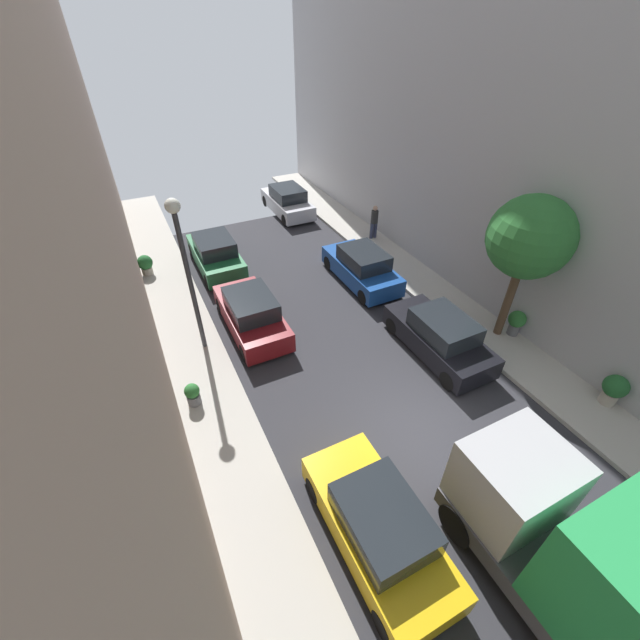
{
  "coord_description": "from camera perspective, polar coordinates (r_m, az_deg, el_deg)",
  "views": [
    {
      "loc": [
        -5.71,
        -5.32,
        9.72
      ],
      "look_at": [
        -0.47,
        5.3,
        0.5
      ],
      "focal_mm": 22.72,
      "sensor_mm": 36.0,
      "label": 1
    }
  ],
  "objects": [
    {
      "name": "lamp_post",
      "position": [
        13.04,
        -18.56,
        8.4
      ],
      "size": [
        0.44,
        0.44,
        5.39
      ],
      "color": "#333338",
      "rests_on": "sidewalk_left"
    },
    {
      "name": "parked_car_left_3",
      "position": [
        19.41,
        -14.5,
        9.01
      ],
      "size": [
        1.78,
        4.2,
        1.57
      ],
      "color": "#1E6638",
      "rests_on": "ground"
    },
    {
      "name": "potted_plant_2",
      "position": [
        14.99,
        36.09,
        -7.82
      ],
      "size": [
        0.7,
        0.7,
        1.04
      ],
      "color": "#B2A899",
      "rests_on": "sidewalk_right"
    },
    {
      "name": "parked_car_left_1",
      "position": [
        10.02,
        8.22,
        -26.78
      ],
      "size": [
        1.78,
        4.2,
        1.57
      ],
      "color": "gold",
      "rests_on": "ground"
    },
    {
      "name": "parked_car_right_2",
      "position": [
        17.85,
        5.9,
        7.41
      ],
      "size": [
        1.78,
        4.2,
        1.57
      ],
      "color": "#194799",
      "rests_on": "ground"
    },
    {
      "name": "parked_car_right_3",
      "position": [
        24.61,
        -4.61,
        16.32
      ],
      "size": [
        1.78,
        4.2,
        1.57
      ],
      "color": "silver",
      "rests_on": "ground"
    },
    {
      "name": "potted_plant_4",
      "position": [
        12.88,
        -17.5,
        -9.9
      ],
      "size": [
        0.45,
        0.45,
        0.75
      ],
      "color": "slate",
      "rests_on": "sidewalk_left"
    },
    {
      "name": "sidewalk_right",
      "position": [
        15.37,
        28.35,
        -6.6
      ],
      "size": [
        2.0,
        44.0,
        0.15
      ],
      "primitive_type": "cube",
      "color": "#B7B2A8",
      "rests_on": "ground"
    },
    {
      "name": "parked_car_right_1",
      "position": [
        14.54,
        16.48,
        -2.21
      ],
      "size": [
        1.78,
        4.2,
        1.57
      ],
      "color": "black",
      "rests_on": "ground"
    },
    {
      "name": "ground",
      "position": [
        12.47,
        13.26,
        -14.81
      ],
      "size": [
        32.0,
        32.0,
        0.0
      ],
      "primitive_type": "plane",
      "color": "#2D2D33"
    },
    {
      "name": "delivery_truck",
      "position": [
        9.78,
        37.98,
        -29.65
      ],
      "size": [
        2.26,
        6.6,
        3.38
      ],
      "color": "#4C4C51",
      "rests_on": "ground"
    },
    {
      "name": "potted_plant_5",
      "position": [
        19.74,
        -23.38,
        7.25
      ],
      "size": [
        0.65,
        0.65,
        0.9
      ],
      "color": "#B2A899",
      "rests_on": "sidewalk_left"
    },
    {
      "name": "street_tree_1",
      "position": [
        14.48,
        27.47,
        10.19
      ],
      "size": [
        2.66,
        2.66,
        5.18
      ],
      "color": "brown",
      "rests_on": "sidewalk_right"
    },
    {
      "name": "pedestrian",
      "position": [
        21.35,
        7.65,
        13.67
      ],
      "size": [
        0.4,
        0.36,
        1.72
      ],
      "color": "#2D334C",
      "rests_on": "sidewalk_right"
    },
    {
      "name": "sidewalk_left",
      "position": [
        11.04,
        -9.81,
        -23.99
      ],
      "size": [
        2.0,
        44.0,
        0.15
      ],
      "primitive_type": "cube",
      "color": "#B7B2A8",
      "rests_on": "ground"
    },
    {
      "name": "parked_car_left_2",
      "position": [
        15.17,
        -9.64,
        0.88
      ],
      "size": [
        1.78,
        4.2,
        1.57
      ],
      "color": "maroon",
      "rests_on": "ground"
    },
    {
      "name": "potted_plant_1",
      "position": [
        16.22,
        25.93,
        -0.17
      ],
      "size": [
        0.62,
        0.62,
        0.98
      ],
      "color": "slate",
      "rests_on": "sidewalk_right"
    }
  ]
}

